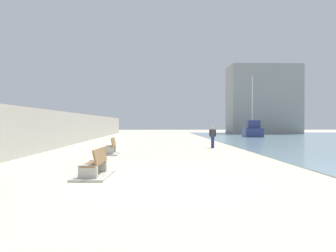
{
  "coord_description": "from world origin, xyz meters",
  "views": [
    {
      "loc": [
        0.07,
        -9.78,
        1.84
      ],
      "look_at": [
        0.9,
        15.7,
        1.61
      ],
      "focal_mm": 34.38,
      "sensor_mm": 36.0,
      "label": 1
    }
  ],
  "objects_px": {
    "bench_near": "(94,170)",
    "boat_far_right": "(253,130)",
    "person_walking": "(213,135)",
    "bench_far": "(110,150)"
  },
  "relations": [
    {
      "from": "bench_near",
      "to": "person_walking",
      "type": "xyz_separation_m",
      "value": [
        6.23,
        12.52,
        0.7
      ]
    },
    {
      "from": "bench_far",
      "to": "person_walking",
      "type": "height_order",
      "value": "person_walking"
    },
    {
      "from": "bench_near",
      "to": "boat_far_right",
      "type": "distance_m",
      "value": 34.69
    },
    {
      "from": "bench_near",
      "to": "boat_far_right",
      "type": "bearing_deg",
      "value": 64.68
    },
    {
      "from": "bench_far",
      "to": "boat_far_right",
      "type": "bearing_deg",
      "value": 56.54
    },
    {
      "from": "bench_near",
      "to": "bench_far",
      "type": "relative_size",
      "value": 1.01
    },
    {
      "from": "bench_near",
      "to": "boat_far_right",
      "type": "height_order",
      "value": "boat_far_right"
    },
    {
      "from": "bench_near",
      "to": "person_walking",
      "type": "height_order",
      "value": "person_walking"
    },
    {
      "from": "person_walking",
      "to": "bench_near",
      "type": "bearing_deg",
      "value": -116.43
    },
    {
      "from": "bench_near",
      "to": "bench_far",
      "type": "xyz_separation_m",
      "value": [
        -0.63,
        7.94,
        0.0
      ]
    }
  ]
}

